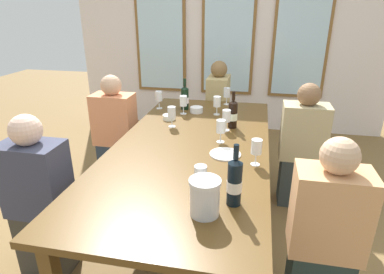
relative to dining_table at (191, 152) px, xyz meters
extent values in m
plane|color=brown|center=(0.00, 0.00, -0.68)|extent=(12.00, 12.00, 0.00)
cube|color=silver|center=(0.00, 2.50, 0.77)|extent=(4.32, 0.06, 2.90)
cube|color=brown|center=(-0.95, 2.45, 0.77)|extent=(0.72, 0.03, 1.88)
cube|color=silver|center=(-0.95, 2.44, 0.77)|extent=(0.64, 0.01, 1.80)
cube|color=brown|center=(0.00, 2.45, 0.77)|extent=(0.72, 0.03, 1.88)
cube|color=silver|center=(0.00, 2.44, 0.77)|extent=(0.64, 0.01, 1.80)
cube|color=brown|center=(0.95, 2.45, 0.77)|extent=(0.72, 0.03, 1.88)
cube|color=silver|center=(0.95, 2.44, 0.77)|extent=(0.64, 0.01, 1.80)
cube|color=#533918|center=(0.00, 0.00, 0.04)|extent=(1.12, 2.40, 0.04)
cube|color=#533918|center=(-0.46, 1.11, -0.33)|extent=(0.07, 0.07, 0.70)
cube|color=#533918|center=(0.46, 1.11, -0.33)|extent=(0.07, 0.07, 0.70)
cylinder|color=white|center=(0.26, -0.13, 0.07)|extent=(0.21, 0.21, 0.01)
cylinder|color=silver|center=(0.24, -0.83, 0.15)|extent=(0.14, 0.14, 0.17)
cylinder|color=silver|center=(0.24, -0.83, 0.24)|extent=(0.16, 0.16, 0.02)
cylinder|color=black|center=(0.37, -0.71, 0.18)|extent=(0.07, 0.07, 0.23)
cone|color=black|center=(0.37, -0.71, 0.31)|extent=(0.07, 0.07, 0.02)
cylinder|color=black|center=(0.37, -0.71, 0.36)|extent=(0.03, 0.03, 0.08)
cylinder|color=silver|center=(0.37, -0.71, 0.17)|extent=(0.08, 0.08, 0.06)
cylinder|color=black|center=(0.26, 0.43, 0.17)|extent=(0.07, 0.07, 0.21)
cone|color=black|center=(0.26, 0.43, 0.28)|extent=(0.07, 0.07, 0.02)
cylinder|color=black|center=(0.26, 0.43, 0.33)|extent=(0.03, 0.03, 0.08)
cylinder|color=silver|center=(0.26, 0.43, 0.16)|extent=(0.08, 0.08, 0.06)
cylinder|color=black|center=(-0.24, 0.85, 0.16)|extent=(0.08, 0.07, 0.20)
cone|color=black|center=(-0.24, 0.85, 0.28)|extent=(0.08, 0.07, 0.02)
cylinder|color=black|center=(-0.24, 0.85, 0.33)|extent=(0.03, 0.03, 0.08)
cylinder|color=white|center=(-0.24, 0.85, 0.15)|extent=(0.08, 0.08, 0.06)
cylinder|color=white|center=(-0.11, 0.77, 0.09)|extent=(0.12, 0.12, 0.05)
cylinder|color=white|center=(-0.31, 0.52, 0.08)|extent=(0.11, 0.11, 0.04)
cylinder|color=white|center=(-0.24, 0.34, 0.06)|extent=(0.06, 0.06, 0.00)
cylinder|color=white|center=(-0.24, 0.34, 0.10)|extent=(0.01, 0.01, 0.07)
cylinder|color=white|center=(-0.24, 0.34, 0.19)|extent=(0.07, 0.07, 0.09)
cylinder|color=maroon|center=(-0.24, 0.34, 0.16)|extent=(0.06, 0.06, 0.03)
cylinder|color=white|center=(0.47, -0.24, 0.06)|extent=(0.06, 0.06, 0.00)
cylinder|color=white|center=(0.47, -0.24, 0.10)|extent=(0.01, 0.01, 0.07)
cylinder|color=white|center=(0.47, -0.24, 0.19)|extent=(0.07, 0.07, 0.09)
cylinder|color=#590C19|center=(0.47, -0.24, 0.16)|extent=(0.06, 0.06, 0.03)
cylinder|color=white|center=(0.14, 1.10, 0.06)|extent=(0.06, 0.06, 0.00)
cylinder|color=white|center=(0.14, 1.10, 0.10)|extent=(0.01, 0.01, 0.07)
cylinder|color=white|center=(0.14, 1.10, 0.19)|extent=(0.07, 0.07, 0.09)
cylinder|color=white|center=(-0.49, 0.82, 0.06)|extent=(0.06, 0.06, 0.00)
cylinder|color=white|center=(-0.49, 0.82, 0.10)|extent=(0.01, 0.01, 0.07)
cylinder|color=white|center=(-0.49, 0.82, 0.19)|extent=(0.07, 0.07, 0.09)
cylinder|color=beige|center=(-0.49, 0.82, 0.15)|extent=(0.06, 0.06, 0.02)
cylinder|color=white|center=(0.09, 0.74, 0.06)|extent=(0.06, 0.06, 0.00)
cylinder|color=white|center=(0.09, 0.74, 0.10)|extent=(0.01, 0.01, 0.07)
cylinder|color=white|center=(0.09, 0.74, 0.19)|extent=(0.07, 0.07, 0.09)
cylinder|color=maroon|center=(0.09, 0.74, 0.16)|extent=(0.06, 0.06, 0.03)
cylinder|color=white|center=(0.19, -0.66, 0.06)|extent=(0.06, 0.06, 0.00)
cylinder|color=white|center=(0.19, -0.66, 0.10)|extent=(0.01, 0.01, 0.07)
cylinder|color=white|center=(0.19, -0.66, 0.19)|extent=(0.07, 0.07, 0.09)
cylinder|color=white|center=(0.22, 0.34, 0.06)|extent=(0.06, 0.06, 0.00)
cylinder|color=white|center=(0.22, 0.34, 0.10)|extent=(0.01, 0.01, 0.07)
cylinder|color=white|center=(0.22, 0.34, 0.19)|extent=(0.07, 0.07, 0.09)
cylinder|color=maroon|center=(0.22, 0.34, 0.16)|extent=(0.06, 0.06, 0.03)
cylinder|color=white|center=(-0.22, 0.70, 0.06)|extent=(0.06, 0.06, 0.00)
cylinder|color=white|center=(-0.22, 0.70, 0.10)|extent=(0.01, 0.01, 0.07)
cylinder|color=white|center=(-0.22, 0.70, 0.19)|extent=(0.07, 0.07, 0.09)
cylinder|color=white|center=(0.20, 0.09, 0.06)|extent=(0.06, 0.06, 0.00)
cylinder|color=white|center=(0.20, 0.09, 0.10)|extent=(0.01, 0.01, 0.07)
cylinder|color=white|center=(0.20, 0.09, 0.19)|extent=(0.07, 0.07, 0.09)
cube|color=#2B3643|center=(-0.86, 0.56, -0.45)|extent=(0.32, 0.24, 0.45)
cube|color=#E0885C|center=(-0.86, 0.56, 0.01)|extent=(0.38, 0.24, 0.48)
sphere|color=tan|center=(-0.86, 0.56, 0.34)|extent=(0.19, 0.19, 0.19)
cube|color=#2E3636|center=(0.86, 0.57, -0.45)|extent=(0.32, 0.24, 0.45)
cube|color=tan|center=(0.86, 0.57, 0.01)|extent=(0.38, 0.24, 0.48)
sphere|color=brown|center=(0.86, 0.57, 0.34)|extent=(0.19, 0.19, 0.19)
cube|color=#39362E|center=(-0.86, -0.61, -0.45)|extent=(0.32, 0.24, 0.45)
cube|color=#393B4F|center=(-0.86, -0.61, 0.01)|extent=(0.38, 0.24, 0.48)
sphere|color=beige|center=(-0.86, -0.61, 0.34)|extent=(0.19, 0.19, 0.19)
cube|color=tan|center=(0.86, -0.62, 0.01)|extent=(0.38, 0.24, 0.48)
sphere|color=tan|center=(0.86, -0.62, 0.34)|extent=(0.19, 0.19, 0.19)
cube|color=#2E2C41|center=(0.00, 1.55, -0.45)|extent=(0.24, 0.32, 0.45)
cube|color=tan|center=(0.00, 1.55, 0.01)|extent=(0.24, 0.38, 0.48)
sphere|color=brown|center=(0.00, 1.55, 0.34)|extent=(0.19, 0.19, 0.19)
camera|label=1|loc=(0.45, -2.16, 1.01)|focal=30.56mm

